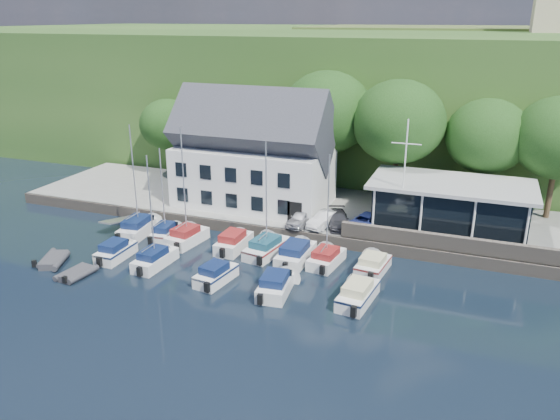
{
  "coord_description": "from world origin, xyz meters",
  "views": [
    {
      "loc": [
        12.93,
        -29.21,
        18.04
      ],
      "look_at": [
        -1.53,
        9.0,
        3.44
      ],
      "focal_mm": 35.0,
      "sensor_mm": 36.0,
      "label": 1
    }
  ],
  "objects_px": {
    "boat_r1_2": "(184,190)",
    "boat_r1_7": "(373,263)",
    "car_blue": "(364,221)",
    "flagpole": "(404,179)",
    "boat_r1_5": "(296,252)",
    "boat_r1_3": "(234,240)",
    "car_white": "(325,219)",
    "boat_r2_3": "(276,283)",
    "club_pavilion": "(450,206)",
    "boat_r2_4": "(358,292)",
    "dinghy_1": "(76,272)",
    "boat_r1_1": "(163,192)",
    "boat_r1_4": "(266,200)",
    "boat_r1_6": "(328,213)",
    "boat_r2_1": "(151,211)",
    "dinghy_0": "(54,259)",
    "boat_r2_2": "(216,273)",
    "harbor_building": "(254,159)",
    "boat_r1_0": "(134,181)",
    "boat_r2_0": "(116,250)",
    "car_silver": "(301,218)"
  },
  "relations": [
    {
      "from": "boat_r1_5",
      "to": "boat_r1_7",
      "type": "relative_size",
      "value": 1.28
    },
    {
      "from": "boat_r1_3",
      "to": "boat_r2_0",
      "type": "relative_size",
      "value": 1.11
    },
    {
      "from": "boat_r1_0",
      "to": "car_silver",
      "type": "bearing_deg",
      "value": 13.25
    },
    {
      "from": "boat_r1_1",
      "to": "boat_r1_7",
      "type": "distance_m",
      "value": 18.27
    },
    {
      "from": "boat_r1_0",
      "to": "dinghy_0",
      "type": "bearing_deg",
      "value": -115.68
    },
    {
      "from": "boat_r1_6",
      "to": "boat_r2_1",
      "type": "height_order",
      "value": "boat_r2_1"
    },
    {
      "from": "boat_r1_6",
      "to": "boat_r2_3",
      "type": "height_order",
      "value": "boat_r1_6"
    },
    {
      "from": "boat_r2_1",
      "to": "boat_r2_3",
      "type": "relative_size",
      "value": 1.53
    },
    {
      "from": "boat_r2_1",
      "to": "dinghy_0",
      "type": "height_order",
      "value": "boat_r2_1"
    },
    {
      "from": "boat_r1_4",
      "to": "boat_r2_0",
      "type": "height_order",
      "value": "boat_r1_4"
    },
    {
      "from": "boat_r1_2",
      "to": "boat_r1_7",
      "type": "relative_size",
      "value": 1.86
    },
    {
      "from": "boat_r1_1",
      "to": "boat_r1_4",
      "type": "xyz_separation_m",
      "value": [
        9.36,
        -0.04,
        0.43
      ]
    },
    {
      "from": "boat_r2_1",
      "to": "boat_r2_4",
      "type": "height_order",
      "value": "boat_r2_1"
    },
    {
      "from": "car_blue",
      "to": "boat_r1_0",
      "type": "distance_m",
      "value": 19.75
    },
    {
      "from": "car_blue",
      "to": "flagpole",
      "type": "xyz_separation_m",
      "value": [
        3.06,
        -0.49,
        4.16
      ]
    },
    {
      "from": "dinghy_0",
      "to": "dinghy_1",
      "type": "xyz_separation_m",
      "value": [
        3.21,
        -1.25,
        -0.03
      ]
    },
    {
      "from": "boat_r1_5",
      "to": "boat_r2_4",
      "type": "relative_size",
      "value": 1.07
    },
    {
      "from": "boat_r1_7",
      "to": "boat_r2_0",
      "type": "xyz_separation_m",
      "value": [
        -19.36,
        -4.81,
        0.05
      ]
    },
    {
      "from": "car_silver",
      "to": "boat_r2_4",
      "type": "xyz_separation_m",
      "value": [
        7.27,
        -9.72,
        -0.87
      ]
    },
    {
      "from": "car_silver",
      "to": "boat_r2_0",
      "type": "height_order",
      "value": "car_silver"
    },
    {
      "from": "car_white",
      "to": "boat_r2_4",
      "type": "distance_m",
      "value": 11.48
    },
    {
      "from": "car_white",
      "to": "dinghy_1",
      "type": "height_order",
      "value": "car_white"
    },
    {
      "from": "boat_r1_0",
      "to": "boat_r1_3",
      "type": "bearing_deg",
      "value": -6.37
    },
    {
      "from": "boat_r1_0",
      "to": "dinghy_0",
      "type": "xyz_separation_m",
      "value": [
        -2.66,
        -7.42,
        -4.43
      ]
    },
    {
      "from": "boat_r1_3",
      "to": "dinghy_0",
      "type": "bearing_deg",
      "value": -147.04
    },
    {
      "from": "car_white",
      "to": "boat_r1_1",
      "type": "relative_size",
      "value": 0.47
    },
    {
      "from": "boat_r1_0",
      "to": "boat_r1_4",
      "type": "distance_m",
      "value": 12.07
    },
    {
      "from": "boat_r1_2",
      "to": "boat_r1_7",
      "type": "bearing_deg",
      "value": 8.49
    },
    {
      "from": "car_white",
      "to": "boat_r2_3",
      "type": "height_order",
      "value": "car_white"
    },
    {
      "from": "car_white",
      "to": "boat_r1_1",
      "type": "height_order",
      "value": "boat_r1_1"
    },
    {
      "from": "car_white",
      "to": "dinghy_1",
      "type": "distance_m",
      "value": 20.24
    },
    {
      "from": "boat_r1_3",
      "to": "dinghy_0",
      "type": "height_order",
      "value": "boat_r1_3"
    },
    {
      "from": "boat_r1_1",
      "to": "boat_r2_2",
      "type": "relative_size",
      "value": 1.63
    },
    {
      "from": "boat_r2_2",
      "to": "harbor_building",
      "type": "bearing_deg",
      "value": 111.23
    },
    {
      "from": "boat_r1_5",
      "to": "boat_r1_3",
      "type": "bearing_deg",
      "value": 177.36
    },
    {
      "from": "flagpole",
      "to": "boat_r2_2",
      "type": "distance_m",
      "value": 16.53
    },
    {
      "from": "boat_r1_6",
      "to": "boat_r2_1",
      "type": "relative_size",
      "value": 0.95
    },
    {
      "from": "boat_r1_0",
      "to": "boat_r1_1",
      "type": "bearing_deg",
      "value": -5.83
    },
    {
      "from": "boat_r1_5",
      "to": "boat_r2_2",
      "type": "bearing_deg",
      "value": -126.79
    },
    {
      "from": "car_white",
      "to": "boat_r2_0",
      "type": "bearing_deg",
      "value": -127.12
    },
    {
      "from": "car_blue",
      "to": "boat_r2_1",
      "type": "relative_size",
      "value": 0.42
    },
    {
      "from": "boat_r1_5",
      "to": "boat_r1_7",
      "type": "bearing_deg",
      "value": 3.71
    },
    {
      "from": "boat_r2_4",
      "to": "dinghy_0",
      "type": "xyz_separation_m",
      "value": [
        -23.3,
        -2.35,
        -0.4
      ]
    },
    {
      "from": "boat_r2_4",
      "to": "harbor_building",
      "type": "bearing_deg",
      "value": 140.6
    },
    {
      "from": "boat_r1_2",
      "to": "dinghy_0",
      "type": "xyz_separation_m",
      "value": [
        -7.67,
        -7.07,
        -4.36
      ]
    },
    {
      "from": "car_white",
      "to": "boat_r1_6",
      "type": "distance_m",
      "value": 6.15
    },
    {
      "from": "club_pavilion",
      "to": "boat_r2_4",
      "type": "height_order",
      "value": "club_pavilion"
    },
    {
      "from": "boat_r2_2",
      "to": "boat_r2_1",
      "type": "bearing_deg",
      "value": -178.89
    },
    {
      "from": "flagpole",
      "to": "boat_r1_2",
      "type": "bearing_deg",
      "value": -161.43
    },
    {
      "from": "boat_r2_0",
      "to": "dinghy_0",
      "type": "xyz_separation_m",
      "value": [
        -3.95,
        -2.46,
        -0.38
      ]
    }
  ]
}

